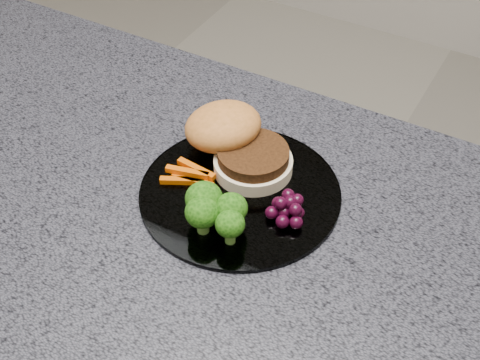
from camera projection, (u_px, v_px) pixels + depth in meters
name	position (u px, v px, depth m)	size (l,w,h in m)	color
countertop	(156.00, 203.00, 0.88)	(1.20, 0.60, 0.04)	#474650
plate	(240.00, 193.00, 0.86)	(0.26, 0.26, 0.01)	white
burger	(233.00, 141.00, 0.89)	(0.19, 0.15, 0.06)	#FBE2B1
carrot_sticks	(190.00, 175.00, 0.87)	(0.07, 0.05, 0.02)	#CB4F03
broccoli	(214.00, 209.00, 0.79)	(0.09, 0.06, 0.05)	#5E8F34
grape_bunch	(288.00, 208.00, 0.82)	(0.05, 0.05, 0.03)	black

